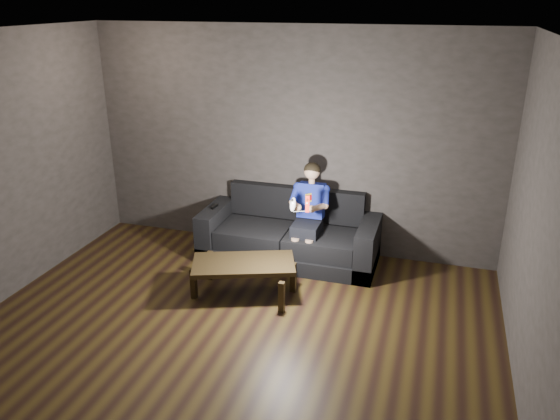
% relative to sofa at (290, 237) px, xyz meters
% --- Properties ---
extents(floor, '(5.00, 5.00, 0.00)m').
position_rel_sofa_xyz_m(floor, '(-0.10, -2.15, -0.26)').
color(floor, black).
rests_on(floor, ground).
extents(back_wall, '(5.00, 0.04, 2.70)m').
position_rel_sofa_xyz_m(back_wall, '(-0.10, 0.35, 1.09)').
color(back_wall, '#34302D').
rests_on(back_wall, ground).
extents(right_wall, '(0.04, 5.00, 2.70)m').
position_rel_sofa_xyz_m(right_wall, '(2.40, -2.15, 1.09)').
color(right_wall, '#34302D').
rests_on(right_wall, ground).
extents(ceiling, '(5.00, 5.00, 0.02)m').
position_rel_sofa_xyz_m(ceiling, '(-0.10, -2.15, 2.44)').
color(ceiling, silver).
rests_on(ceiling, back_wall).
extents(sofa, '(2.10, 0.91, 0.81)m').
position_rel_sofa_xyz_m(sofa, '(0.00, 0.00, 0.00)').
color(sofa, black).
rests_on(sofa, floor).
extents(child, '(0.46, 0.56, 1.13)m').
position_rel_sofa_xyz_m(child, '(0.24, -0.05, 0.44)').
color(child, black).
rests_on(child, sofa).
extents(wii_remote_red, '(0.06, 0.07, 0.18)m').
position_rel_sofa_xyz_m(wii_remote_red, '(0.33, -0.49, 0.64)').
color(wii_remote_red, red).
rests_on(wii_remote_red, child).
extents(nunchuk_white, '(0.08, 0.11, 0.17)m').
position_rel_sofa_xyz_m(nunchuk_white, '(0.16, -0.48, 0.62)').
color(nunchuk_white, silver).
rests_on(nunchuk_white, child).
extents(wii_remote_black, '(0.04, 0.14, 0.03)m').
position_rel_sofa_xyz_m(wii_remote_black, '(-0.94, -0.08, 0.32)').
color(wii_remote_black, black).
rests_on(wii_remote_black, sofa).
extents(coffee_table, '(1.18, 0.86, 0.39)m').
position_rel_sofa_xyz_m(coffee_table, '(-0.22, -1.01, 0.07)').
color(coffee_table, black).
rests_on(coffee_table, floor).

